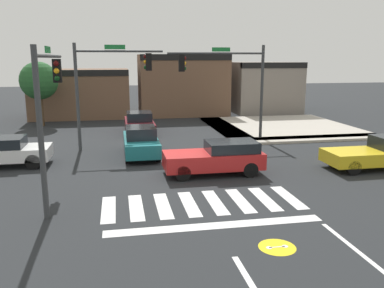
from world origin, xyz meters
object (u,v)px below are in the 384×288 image
(car_red, at_px, (217,157))
(roadside_tree, at_px, (39,81))
(traffic_signal_northwest, at_px, (109,77))
(car_teal, at_px, (141,142))
(car_yellow, at_px, (382,153))
(traffic_signal_southwest, at_px, (49,92))
(traffic_signal_northeast, at_px, (227,75))
(car_white, at_px, (4,152))
(car_maroon, at_px, (139,123))

(car_red, height_order, roadside_tree, roadside_tree)
(traffic_signal_northwest, height_order, car_red, traffic_signal_northwest)
(traffic_signal_northwest, distance_m, car_teal, 4.09)
(car_yellow, xyz_separation_m, car_red, (-7.77, 0.46, 0.02))
(car_yellow, distance_m, roadside_tree, 23.64)
(traffic_signal_southwest, xyz_separation_m, traffic_signal_northeast, (8.90, 8.64, 0.18))
(traffic_signal_northeast, xyz_separation_m, car_white, (-11.88, -3.78, -3.32))
(car_white, distance_m, car_red, 10.05)
(car_teal, relative_size, car_red, 1.01)
(traffic_signal_northwest, distance_m, car_white, 6.58)
(traffic_signal_northeast, distance_m, car_white, 12.90)
(traffic_signal_northeast, xyz_separation_m, car_maroon, (-5.12, 3.80, -3.31))
(traffic_signal_northwest, distance_m, roadside_tree, 10.52)
(traffic_signal_northeast, bearing_deg, car_teal, 27.78)
(traffic_signal_southwest, relative_size, car_white, 1.39)
(traffic_signal_northeast, xyz_separation_m, roadside_tree, (-12.22, 8.16, -0.66))
(car_red, bearing_deg, car_maroon, -75.31)
(car_maroon, relative_size, car_white, 1.11)
(traffic_signal_northeast, distance_m, car_yellow, 9.71)
(traffic_signal_southwest, distance_m, car_red, 7.48)
(car_yellow, bearing_deg, car_maroon, -46.48)
(traffic_signal_northeast, relative_size, car_white, 1.42)
(car_maroon, height_order, roadside_tree, roadside_tree)
(traffic_signal_northeast, height_order, car_white, traffic_signal_northeast)
(car_maroon, xyz_separation_m, roadside_tree, (-7.10, 4.35, 2.65))
(car_white, bearing_deg, car_maroon, 48.27)
(traffic_signal_southwest, height_order, car_maroon, traffic_signal_southwest)
(car_teal, xyz_separation_m, car_white, (-6.47, -0.92, -0.04))
(car_white, relative_size, car_red, 0.97)
(traffic_signal_northeast, height_order, car_red, traffic_signal_northeast)
(traffic_signal_northwest, height_order, car_white, traffic_signal_northwest)
(car_maroon, xyz_separation_m, car_yellow, (10.57, -11.14, 0.02))
(traffic_signal_southwest, height_order, car_white, traffic_signal_southwest)
(traffic_signal_northeast, height_order, traffic_signal_northwest, traffic_signal_northwest)
(traffic_signal_northwest, height_order, car_yellow, traffic_signal_northwest)
(traffic_signal_northwest, relative_size, car_white, 1.40)
(traffic_signal_northwest, xyz_separation_m, car_yellow, (12.41, -6.40, -3.29))
(car_maroon, relative_size, car_yellow, 0.97)
(car_maroon, bearing_deg, traffic_signal_northwest, -21.19)
(car_white, bearing_deg, traffic_signal_southwest, -58.54)
(traffic_signal_southwest, height_order, car_teal, traffic_signal_southwest)
(car_red, distance_m, roadside_tree, 18.18)
(traffic_signal_southwest, relative_size, car_yellow, 1.22)
(traffic_signal_southwest, xyz_separation_m, car_yellow, (14.35, 1.31, -3.11))
(car_teal, xyz_separation_m, car_red, (3.09, -4.02, -0.00))
(traffic_signal_northwest, height_order, roadside_tree, traffic_signal_northwest)
(car_maroon, bearing_deg, car_yellow, 43.52)
(traffic_signal_northeast, xyz_separation_m, car_teal, (-5.41, -2.85, -3.27))
(traffic_signal_southwest, bearing_deg, traffic_signal_northeast, -45.86)
(car_white, bearing_deg, roadside_tree, 91.62)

